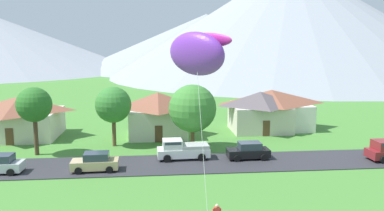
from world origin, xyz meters
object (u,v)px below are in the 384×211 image
(tree_near_left, at_px, (34,105))
(tree_center, at_px, (113,105))
(kite_flyer_with_kite, at_px, (197,54))
(house_left_center, at_px, (158,113))
(tree_left_of_center, at_px, (193,108))
(parked_car_tan_west_end, at_px, (95,162))
(pickup_truck_white_east_side, at_px, (182,149))
(parked_car_black_mid_east, at_px, (248,151))
(house_leftmost, at_px, (20,116))
(house_rightmost, at_px, (260,111))
(house_right_center, at_px, (271,108))

(tree_near_left, bearing_deg, tree_center, 20.31)
(kite_flyer_with_kite, bearing_deg, house_left_center, 94.11)
(tree_left_of_center, distance_m, parked_car_tan_west_end, 12.26)
(tree_center, bearing_deg, pickup_truck_white_east_side, -39.78)
(tree_left_of_center, distance_m, tree_center, 9.00)
(tree_center, distance_m, parked_car_black_mid_east, 15.90)
(tree_near_left, distance_m, parked_car_black_mid_east, 22.41)
(house_left_center, height_order, tree_left_of_center, tree_left_of_center)
(house_left_center, distance_m, tree_left_of_center, 8.01)
(house_leftmost, xyz_separation_m, house_left_center, (16.99, -0.70, 0.20))
(house_left_center, height_order, house_rightmost, house_left_center)
(house_right_center, relative_size, parked_car_tan_west_end, 2.52)
(parked_car_black_mid_east, bearing_deg, kite_flyer_with_kite, -114.31)
(pickup_truck_white_east_side, relative_size, kite_flyer_with_kite, 0.43)
(tree_center, height_order, pickup_truck_white_east_side, tree_center)
(house_rightmost, xyz_separation_m, tree_left_of_center, (-9.82, -8.22, 1.83))
(house_right_center, bearing_deg, kite_flyer_with_kite, -114.65)
(house_right_center, bearing_deg, tree_left_of_center, -140.63)
(tree_center, distance_m, kite_flyer_with_kite, 23.93)
(house_leftmost, height_order, parked_car_tan_west_end, house_leftmost)
(house_rightmost, xyz_separation_m, parked_car_tan_west_end, (-19.37, -14.97, -1.86))
(tree_near_left, bearing_deg, house_leftmost, 117.01)
(house_left_center, distance_m, pickup_truck_white_east_side, 11.12)
(parked_car_tan_west_end, bearing_deg, tree_center, 84.70)
(house_left_center, bearing_deg, house_leftmost, 177.65)
(tree_near_left, xyz_separation_m, parked_car_black_mid_east, (21.65, -3.80, -4.40))
(tree_center, height_order, parked_car_tan_west_end, tree_center)
(tree_near_left, xyz_separation_m, tree_left_of_center, (16.45, 0.64, -0.72))
(house_leftmost, relative_size, tree_near_left, 1.37)
(house_right_center, distance_m, pickup_truck_white_east_side, 18.99)
(tree_left_of_center, relative_size, parked_car_tan_west_end, 1.69)
(tree_center, height_order, kite_flyer_with_kite, kite_flyer_with_kite)
(tree_near_left, distance_m, parked_car_tan_west_end, 10.21)
(house_leftmost, bearing_deg, tree_near_left, -62.99)
(parked_car_tan_west_end, relative_size, parked_car_black_mid_east, 1.00)
(tree_left_of_center, xyz_separation_m, tree_center, (-8.72, 2.22, 0.17))
(house_right_center, xyz_separation_m, kite_flyer_with_kite, (-13.53, -29.48, 8.18))
(house_leftmost, height_order, kite_flyer_with_kite, kite_flyer_with_kite)
(house_rightmost, xyz_separation_m, kite_flyer_with_kite, (-11.56, -28.03, 8.20))
(house_leftmost, relative_size, tree_center, 1.44)
(house_left_center, bearing_deg, tree_near_left, -149.40)
(house_right_center, height_order, tree_near_left, tree_near_left)
(tree_near_left, xyz_separation_m, tree_center, (7.73, 2.86, -0.55))
(tree_near_left, height_order, parked_car_tan_west_end, tree_near_left)
(tree_center, bearing_deg, house_left_center, 42.91)
(house_leftmost, distance_m, parked_car_tan_west_end, 18.24)
(parked_car_black_mid_east, bearing_deg, house_right_center, 64.97)
(house_left_center, relative_size, pickup_truck_white_east_side, 1.45)
(pickup_truck_white_east_side, bearing_deg, house_left_center, 101.63)
(tree_near_left, bearing_deg, house_left_center, 30.60)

